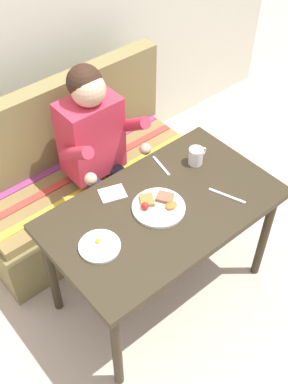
# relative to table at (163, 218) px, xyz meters

# --- Properties ---
(ground_plane) EXTENTS (8.00, 8.00, 0.00)m
(ground_plane) POSITION_rel_table_xyz_m (0.00, 0.00, -0.65)
(ground_plane) COLOR beige
(back_wall) EXTENTS (4.40, 0.10, 2.60)m
(back_wall) POSITION_rel_table_xyz_m (0.00, 1.27, 0.65)
(back_wall) COLOR beige
(back_wall) RESTS_ON ground
(table) EXTENTS (1.20, 0.70, 0.73)m
(table) POSITION_rel_table_xyz_m (0.00, 0.00, 0.00)
(table) COLOR #32291A
(table) RESTS_ON ground
(couch) EXTENTS (1.44, 0.56, 1.00)m
(couch) POSITION_rel_table_xyz_m (0.00, 0.76, -0.32)
(couch) COLOR olive
(couch) RESTS_ON ground
(person) EXTENTS (0.45, 0.61, 1.21)m
(person) POSITION_rel_table_xyz_m (0.03, 0.59, 0.09)
(person) COLOR #CA2F43
(person) RESTS_ON ground
(plate_breakfast) EXTENTS (0.27, 0.27, 0.05)m
(plate_breakfast) POSITION_rel_table_xyz_m (-0.02, 0.01, 0.09)
(plate_breakfast) COLOR white
(plate_breakfast) RESTS_ON table
(plate_eggs) EXTENTS (0.20, 0.20, 0.04)m
(plate_eggs) POSITION_rel_table_xyz_m (-0.40, 0.00, 0.09)
(plate_eggs) COLOR white
(plate_eggs) RESTS_ON table
(coffee_mug) EXTENTS (0.12, 0.08, 0.10)m
(coffee_mug) POSITION_rel_table_xyz_m (0.36, 0.13, 0.13)
(coffee_mug) COLOR white
(coffee_mug) RESTS_ON table
(napkin) EXTENTS (0.16, 0.14, 0.01)m
(napkin) POSITION_rel_table_xyz_m (-0.14, 0.24, 0.09)
(napkin) COLOR silver
(napkin) RESTS_ON table
(fork) EXTENTS (0.05, 0.17, 0.00)m
(fork) POSITION_rel_table_xyz_m (0.19, 0.23, 0.08)
(fork) COLOR silver
(fork) RESTS_ON table
(knife) EXTENTS (0.08, 0.19, 0.00)m
(knife) POSITION_rel_table_xyz_m (0.30, -0.15, 0.08)
(knife) COLOR silver
(knife) RESTS_ON table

